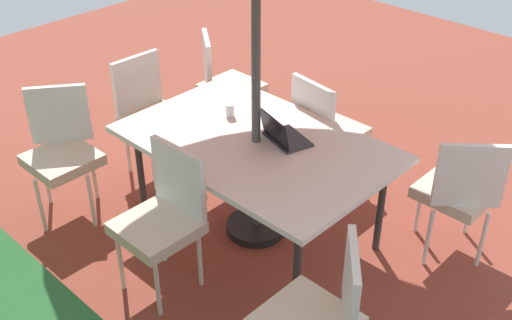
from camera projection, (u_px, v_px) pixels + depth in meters
name	position (u px, v px, depth m)	size (l,w,h in m)	color
ground_plane	(256.00, 231.00, 4.68)	(10.00, 10.00, 0.02)	brown
dining_table	(256.00, 147.00, 4.29)	(1.82, 1.18, 0.77)	white
chair_south	(325.00, 128.00, 4.85)	(0.48, 0.49, 0.98)	beige
chair_northeast	(62.00, 148.00, 4.60)	(0.58, 0.58, 0.98)	beige
chair_southeast	(225.00, 82.00, 5.54)	(0.58, 0.58, 0.98)	beige
chair_southwest	(460.00, 189.00, 4.16)	(0.58, 0.59, 0.98)	beige
chair_east	(150.00, 111.00, 5.09)	(0.47, 0.46, 0.98)	beige
chair_north	(163.00, 215.00, 3.92)	(0.46, 0.47, 0.98)	beige
chair_northwest	(319.00, 316.00, 3.21)	(0.59, 0.58, 0.98)	beige
laptop	(283.00, 135.00, 4.24)	(0.38, 0.33, 0.21)	#2D2D33
cup	(230.00, 110.00, 4.54)	(0.07, 0.07, 0.10)	white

